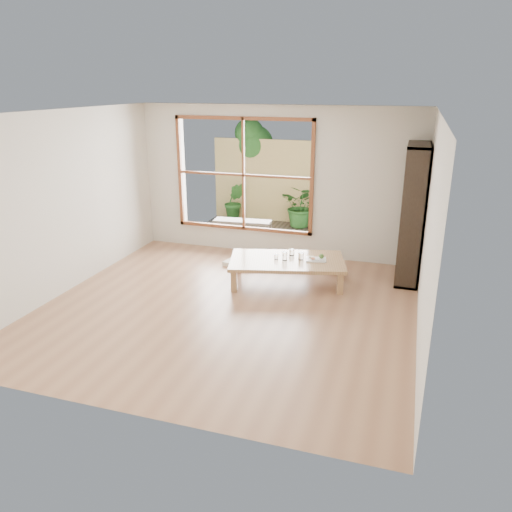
{
  "coord_description": "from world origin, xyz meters",
  "views": [
    {
      "loc": [
        2.27,
        -5.89,
        2.94
      ],
      "look_at": [
        0.19,
        0.66,
        0.55
      ],
      "focal_mm": 35.0,
      "sensor_mm": 36.0,
      "label": 1
    }
  ],
  "objects": [
    {
      "name": "low_table",
      "position": [
        0.54,
        1.12,
        0.33
      ],
      "size": [
        1.92,
        1.38,
        0.38
      ],
      "rotation": [
        0.0,
        0.0,
        0.25
      ],
      "color": "#A77A51",
      "rests_on": "ground"
    },
    {
      "name": "glass_short",
      "position": [
        0.57,
        1.32,
        0.43
      ],
      "size": [
        0.08,
        0.08,
        0.1
      ],
      "primitive_type": "cylinder",
      "color": "silver",
      "rests_on": "low_table"
    },
    {
      "name": "glass_tall",
      "position": [
        0.52,
        1.07,
        0.45
      ],
      "size": [
        0.07,
        0.07,
        0.13
      ],
      "primitive_type": "cylinder",
      "color": "silver",
      "rests_on": "low_table"
    },
    {
      "name": "garden_bench",
      "position": [
        -0.86,
        3.08,
        0.32
      ],
      "size": [
        1.15,
        0.43,
        0.36
      ],
      "rotation": [
        0.0,
        0.0,
        0.09
      ],
      "color": "black",
      "rests_on": "deck"
    },
    {
      "name": "glass_mid",
      "position": [
        0.75,
        1.17,
        0.44
      ],
      "size": [
        0.08,
        0.08,
        0.11
      ],
      "primitive_type": "cylinder",
      "color": "silver",
      "rests_on": "low_table"
    },
    {
      "name": "shrub_right",
      "position": [
        0.07,
        4.23,
        0.47
      ],
      "size": [
        1.0,
        0.93,
        0.89
      ],
      "primitive_type": "imported",
      "rotation": [
        0.0,
        0.0,
        -0.35
      ],
      "color": "#26561F",
      "rests_on": "deck"
    },
    {
      "name": "ground",
      "position": [
        0.0,
        0.0,
        0.0
      ],
      "size": [
        5.0,
        5.0,
        0.0
      ],
      "primitive_type": "plane",
      "color": "#A97954",
      "rests_on": "ground"
    },
    {
      "name": "deck",
      "position": [
        -0.6,
        3.56,
        0.0
      ],
      "size": [
        2.8,
        2.0,
        0.05
      ],
      "primitive_type": "cube",
      "color": "#3D352C",
      "rests_on": "ground"
    },
    {
      "name": "bamboo_fence",
      "position": [
        -0.6,
        4.56,
        0.9
      ],
      "size": [
        2.8,
        0.06,
        1.8
      ],
      "primitive_type": "cube",
      "color": "tan",
      "rests_on": "ground"
    },
    {
      "name": "bookshelf",
      "position": [
        2.31,
        1.85,
        1.05
      ],
      "size": [
        0.34,
        0.95,
        2.11
      ],
      "primitive_type": "cube",
      "color": "black",
      "rests_on": "ground"
    },
    {
      "name": "floor_cushion",
      "position": [
        -0.36,
        1.69,
        0.04
      ],
      "size": [
        0.63,
        0.63,
        0.07
      ],
      "primitive_type": "cube",
      "rotation": [
        0.0,
        0.0,
        -0.27
      ],
      "color": "silver",
      "rests_on": "ground"
    },
    {
      "name": "food_tray",
      "position": [
        0.98,
        1.23,
        0.4
      ],
      "size": [
        0.35,
        0.28,
        0.1
      ],
      "rotation": [
        0.0,
        0.0,
        0.21
      ],
      "color": "white",
      "rests_on": "low_table"
    },
    {
      "name": "shrub_left",
      "position": [
        -1.46,
        4.31,
        0.45
      ],
      "size": [
        0.55,
        0.49,
        0.85
      ],
      "primitive_type": "imported",
      "rotation": [
        0.0,
        0.0,
        0.29
      ],
      "color": "#26561F",
      "rests_on": "deck"
    },
    {
      "name": "garden_tree",
      "position": [
        -1.28,
        4.86,
        1.63
      ],
      "size": [
        1.04,
        0.85,
        2.22
      ],
      "color": "#4C3D2D",
      "rests_on": "ground"
    },
    {
      "name": "glass_small",
      "position": [
        0.38,
        1.08,
        0.42
      ],
      "size": [
        0.06,
        0.06,
        0.07
      ],
      "primitive_type": "cylinder",
      "color": "silver",
      "rests_on": "low_table"
    }
  ]
}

